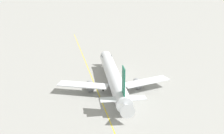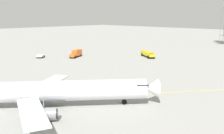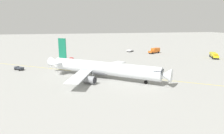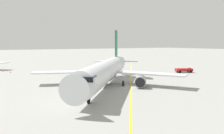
{
  "view_description": "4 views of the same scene",
  "coord_description": "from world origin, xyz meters",
  "px_view_note": "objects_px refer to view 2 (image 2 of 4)",
  "views": [
    {
      "loc": [
        -54.81,
        -55.59,
        35.26
      ],
      "look_at": [
        8.83,
        1.02,
        4.88
      ],
      "focal_mm": 46.31,
      "sensor_mm": 36.0,
      "label": 1
    },
    {
      "loc": [
        47.76,
        -29.63,
        18.5
      ],
      "look_at": [
        -0.17,
        19.46,
        4.2
      ],
      "focal_mm": 40.29,
      "sensor_mm": 36.0,
      "label": 2
    },
    {
      "loc": [
        64.92,
        -15.02,
        17.17
      ],
      "look_at": [
        3.46,
        0.66,
        3.13
      ],
      "focal_mm": 31.2,
      "sensor_mm": 36.0,
      "label": 3
    },
    {
      "loc": [
        31.04,
        41.34,
        9.08
      ],
      "look_at": [
        1.83,
        -5.93,
        3.7
      ],
      "focal_mm": 40.31,
      "sensor_mm": 36.0,
      "label": 4
    }
  ],
  "objects_px": {
    "airliner_main": "(53,92)",
    "pushback_tug_truck": "(40,56)",
    "catering_truck_truck": "(76,53)",
    "fire_tender_truck": "(147,54)"
  },
  "relations": [
    {
      "from": "pushback_tug_truck",
      "to": "fire_tender_truck",
      "type": "height_order",
      "value": "fire_tender_truck"
    },
    {
      "from": "catering_truck_truck",
      "to": "pushback_tug_truck",
      "type": "bearing_deg",
      "value": -65.0
    },
    {
      "from": "airliner_main",
      "to": "pushback_tug_truck",
      "type": "height_order",
      "value": "airliner_main"
    },
    {
      "from": "catering_truck_truck",
      "to": "pushback_tug_truck",
      "type": "height_order",
      "value": "catering_truck_truck"
    },
    {
      "from": "pushback_tug_truck",
      "to": "fire_tender_truck",
      "type": "distance_m",
      "value": 47.24
    },
    {
      "from": "pushback_tug_truck",
      "to": "catering_truck_truck",
      "type": "bearing_deg",
      "value": -81.13
    },
    {
      "from": "catering_truck_truck",
      "to": "pushback_tug_truck",
      "type": "xyz_separation_m",
      "value": [
        -9.6,
        -12.24,
        -0.87
      ]
    },
    {
      "from": "fire_tender_truck",
      "to": "catering_truck_truck",
      "type": "bearing_deg",
      "value": -105.4
    },
    {
      "from": "airliner_main",
      "to": "catering_truck_truck",
      "type": "distance_m",
      "value": 62.11
    },
    {
      "from": "catering_truck_truck",
      "to": "fire_tender_truck",
      "type": "distance_m",
      "value": 31.77
    }
  ]
}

